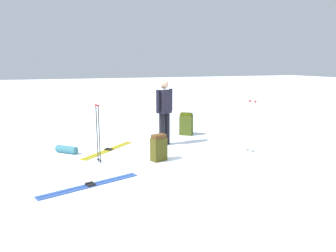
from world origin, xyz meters
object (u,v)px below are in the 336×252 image
ski_pair_far (109,150)px  skier_standing (164,109)px  ski_pair_near (90,185)px  ski_poles_planted_far (252,124)px  ski_poles_planted_near (98,131)px  sleeping_mat_rolled (67,149)px  backpack_bright (186,124)px  backpack_large_dark (159,148)px

ski_pair_far → skier_standing: bearing=91.2°
ski_pair_near → ski_pair_far: 2.35m
ski_poles_planted_far → ski_poles_planted_near: bearing=-99.0°
ski_pair_near → ski_poles_planted_far: size_ratio=1.43×
skier_standing → sleeping_mat_rolled: (-0.10, -2.48, -0.86)m
skier_standing → ski_poles_planted_far: skier_standing is taller
ski_pair_far → ski_poles_planted_near: 1.20m
backpack_bright → ski_poles_planted_far: 2.48m
ski_pair_near → ski_poles_planted_near: bearing=163.9°
skier_standing → backpack_bright: 1.50m
ski_poles_planted_far → sleeping_mat_rolled: ski_poles_planted_far is taller
skier_standing → backpack_large_dark: (1.28, -0.62, -0.66)m
backpack_bright → ski_pair_near: bearing=-46.4°
ski_pair_far → sleeping_mat_rolled: (-0.13, -0.98, 0.08)m
backpack_bright → ski_poles_planted_near: (1.82, -2.92, 0.38)m
backpack_large_dark → ski_poles_planted_near: 1.37m
backpack_large_dark → sleeping_mat_rolled: size_ratio=1.08×
ski_pair_far → backpack_bright: size_ratio=2.26×
skier_standing → ski_poles_planted_far: size_ratio=1.33×
backpack_bright → ski_poles_planted_far: bearing=14.4°
ski_pair_far → ski_poles_planted_near: size_ratio=1.19×
ski_pair_far → ski_poles_planted_near: bearing=-22.8°
sleeping_mat_rolled → skier_standing: bearing=87.7°
ski_pair_far → sleeping_mat_rolled: 0.99m
backpack_bright → ski_poles_planted_far: (2.37, 0.61, 0.38)m
skier_standing → ski_pair_near: skier_standing is taller
backpack_large_dark → ski_poles_planted_far: ski_poles_planted_far is taller
backpack_bright → sleeping_mat_rolled: 3.61m
ski_pair_near → sleeping_mat_rolled: size_ratio=3.31×
ski_poles_planted_far → sleeping_mat_rolled: bearing=-111.1°
ski_pair_far → backpack_bright: bearing=109.9°
backpack_bright → sleeping_mat_rolled: (0.79, -3.52, -0.24)m
ski_poles_planted_far → sleeping_mat_rolled: size_ratio=2.32×
skier_standing → backpack_bright: bearing=130.5°
backpack_large_dark → backpack_bright: backpack_bright is taller
ski_pair_near → backpack_large_dark: bearing=120.8°
backpack_large_dark → ski_poles_planted_far: size_ratio=0.47×
backpack_bright → sleeping_mat_rolled: bearing=-77.4°
skier_standing → backpack_bright: size_ratio=2.53×
ski_poles_planted_near → ski_poles_planted_far: (0.56, 3.53, 0.00)m
ski_pair_far → backpack_bright: (-0.92, 2.54, 0.32)m
backpack_large_dark → backpack_bright: 2.73m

